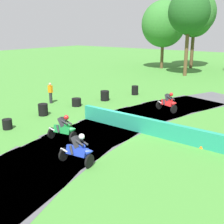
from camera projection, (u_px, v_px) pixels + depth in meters
ground_plane at (114, 125)px, 18.04m from camera, size 120.00×120.00×0.00m
track_asphalt at (123, 128)px, 17.62m from camera, size 7.63×26.86×0.01m
safety_barrier at (198, 138)px, 14.71m from camera, size 15.28×0.72×0.90m
motorcycle_lead_red at (168, 102)px, 20.97m from camera, size 1.73×1.13×1.43m
motorcycle_chase_green at (64, 128)px, 15.52m from camera, size 1.67×0.98×1.43m
motorcycle_trailing_blue at (79, 150)px, 12.81m from camera, size 1.67×0.92×1.43m
tire_stack_near at (135, 90)px, 26.17m from camera, size 0.59×0.59×0.80m
tire_stack_mid_a at (105, 96)px, 24.09m from camera, size 0.70×0.70×0.80m
tire_stack_mid_b at (76, 102)px, 22.39m from camera, size 0.70×0.70×0.60m
tire_stack_far at (43, 110)px, 19.99m from camera, size 0.65×0.65×0.80m
tire_stack_extra_a at (7, 124)px, 17.31m from camera, size 0.56×0.56×0.60m
track_marshal at (51, 93)px, 23.12m from camera, size 0.34×0.24×1.63m
traffic_cone at (202, 144)px, 14.58m from camera, size 0.28×0.28×0.44m
tree_far_right at (163, 24)px, 41.54m from camera, size 6.16×6.16×9.48m
tree_mid_rise at (194, 18)px, 41.70m from camera, size 5.19×5.19×9.85m
tree_behind_barrier at (195, 13)px, 43.24m from camera, size 6.07×6.07×11.05m
tree_distant at (189, 12)px, 34.65m from camera, size 4.91×4.91×10.13m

